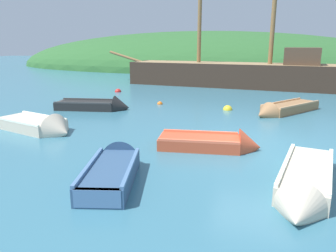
{
  "coord_description": "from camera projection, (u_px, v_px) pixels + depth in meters",
  "views": [
    {
      "loc": [
        -0.09,
        -9.88,
        3.03
      ],
      "look_at": [
        -3.0,
        0.61,
        0.24
      ],
      "focal_mm": 34.61,
      "sensor_mm": 36.0,
      "label": 1
    }
  ],
  "objects": [
    {
      "name": "sailing_ship",
      "position": [
        238.0,
        78.0,
        23.31
      ],
      "size": [
        18.2,
        4.91,
        10.94
      ],
      "rotation": [
        0.0,
        0.0,
        3.03
      ],
      "color": "#38281E",
      "rests_on": "ground"
    },
    {
      "name": "rowboat_far",
      "position": [
        98.0,
        107.0,
        15.22
      ],
      "size": [
        3.56,
        1.64,
        1.08
      ],
      "rotation": [
        0.0,
        0.0,
        0.16
      ],
      "color": "black",
      "rests_on": "ground"
    },
    {
      "name": "buoy_red",
      "position": [
        118.0,
        92.0,
        20.74
      ],
      "size": [
        0.41,
        0.41,
        0.41
      ],
      "primitive_type": "sphere",
      "color": "red",
      "rests_on": "ground"
    },
    {
      "name": "rowboat_center",
      "position": [
        304.0,
        186.0,
        6.75
      ],
      "size": [
        1.65,
        3.71,
        0.94
      ],
      "rotation": [
        0.0,
        0.0,
        4.52
      ],
      "color": "beige",
      "rests_on": "ground"
    },
    {
      "name": "rowboat_outer_left",
      "position": [
        40.0,
        128.0,
        11.45
      ],
      "size": [
        3.42,
        2.08,
        1.18
      ],
      "rotation": [
        0.0,
        0.0,
        5.99
      ],
      "color": "beige",
      "rests_on": "ground"
    },
    {
      "name": "rowboat_near_dock",
      "position": [
        114.0,
        170.0,
        7.57
      ],
      "size": [
        1.63,
        3.08,
        0.96
      ],
      "rotation": [
        0.0,
        0.0,
        1.8
      ],
      "color": "#335175",
      "rests_on": "ground"
    },
    {
      "name": "buoy_orange",
      "position": [
        160.0,
        104.0,
        16.56
      ],
      "size": [
        0.29,
        0.29,
        0.29
      ],
      "primitive_type": "sphere",
      "color": "orange",
      "rests_on": "ground"
    },
    {
      "name": "shore_hill",
      "position": [
        203.0,
        66.0,
        43.5
      ],
      "size": [
        52.28,
        26.09,
        9.16
      ],
      "primitive_type": "ellipsoid",
      "color": "#2D602D",
      "rests_on": "ground"
    },
    {
      "name": "buoy_yellow",
      "position": [
        228.0,
        110.0,
        15.15
      ],
      "size": [
        0.44,
        0.44,
        0.44
      ],
      "primitive_type": "sphere",
      "color": "yellow",
      "rests_on": "ground"
    },
    {
      "name": "rowboat_portside",
      "position": [
        283.0,
        110.0,
        14.42
      ],
      "size": [
        3.12,
        3.69,
        0.97
      ],
      "rotation": [
        0.0,
        0.0,
        4.07
      ],
      "color": "#9E7047",
      "rests_on": "ground"
    },
    {
      "name": "ground_plane",
      "position": [
        257.0,
        145.0,
        9.95
      ],
      "size": [
        120.0,
        120.0,
        0.0
      ],
      "primitive_type": "plane",
      "color": "teal"
    },
    {
      "name": "rowboat_outer_right",
      "position": [
        216.0,
        145.0,
        9.57
      ],
      "size": [
        3.06,
        1.41,
        1.05
      ],
      "rotation": [
        0.0,
        0.0,
        0.11
      ],
      "color": "#C64C2D",
      "rests_on": "ground"
    }
  ]
}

